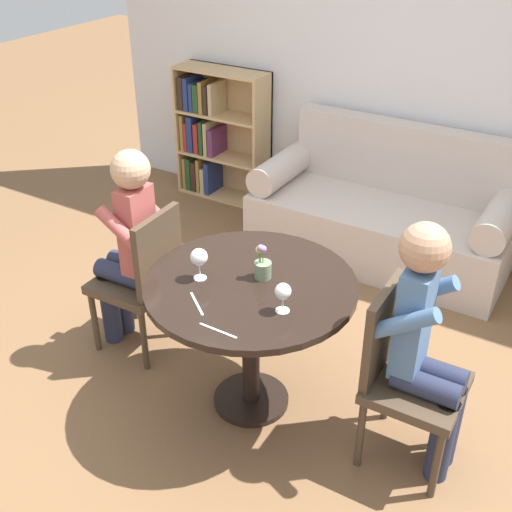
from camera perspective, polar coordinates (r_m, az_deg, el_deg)
name	(u,v)px	position (r m, az deg, el deg)	size (l,w,h in m)	color
ground_plane	(251,401)	(3.52, -0.43, -12.74)	(16.00, 16.00, 0.00)	brown
back_wall	(421,57)	(4.75, 14.45, 16.79)	(5.20, 0.05, 2.70)	silver
round_table	(251,305)	(3.13, -0.47, -4.42)	(1.02, 1.02, 0.76)	black
couch	(383,216)	(4.72, 11.21, 3.54)	(1.82, 0.80, 0.92)	beige
bookshelf_left	(214,134)	(5.53, -3.74, 10.78)	(0.79, 0.28, 1.10)	tan
chair_left	(144,275)	(3.65, -9.93, -1.72)	(0.43, 0.43, 0.90)	#473828
chair_right	(403,371)	(3.02, 12.91, -9.89)	(0.43, 0.43, 0.90)	#473828
person_left	(128,246)	(3.61, -11.29, 0.92)	(0.43, 0.35, 1.24)	#282D47
person_right	(427,345)	(2.90, 14.96, -7.68)	(0.42, 0.34, 1.25)	#282D47
wine_glass_left	(199,258)	(3.03, -5.09, -0.17)	(0.08, 0.08, 0.16)	white
wine_glass_right	(283,292)	(2.80, 2.41, -3.24)	(0.07, 0.07, 0.14)	white
flower_vase	(262,266)	(3.05, 0.58, -0.88)	(0.08, 0.08, 0.18)	gray
knife_left_setting	(218,331)	(2.75, -3.39, -6.64)	(0.19, 0.01, 0.00)	silver
fork_left_setting	(197,304)	(2.91, -5.28, -4.24)	(0.16, 0.13, 0.00)	silver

